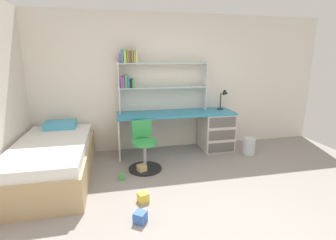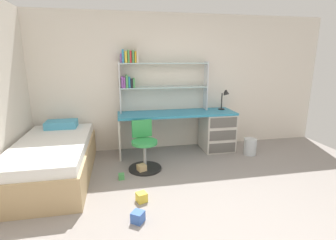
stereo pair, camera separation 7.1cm
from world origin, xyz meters
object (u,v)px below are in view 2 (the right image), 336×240
(waste_bin, at_px, (250,147))
(desk, at_px, (207,128))
(swivel_chair, at_px, (144,151))
(toy_block_green_4, at_px, (121,176))
(toy_block_blue_3, at_px, (138,217))
(bed_platform, at_px, (53,159))
(toy_block_yellow_1, at_px, (142,197))
(bookshelf_hutch, at_px, (150,75))
(desk_lamp, at_px, (226,97))
(toy_block_natural_0, at_px, (142,169))

(waste_bin, bearing_deg, desk, 150.43)
(swivel_chair, height_order, toy_block_green_4, swivel_chair)
(toy_block_blue_3, distance_m, toy_block_green_4, 1.05)
(waste_bin, bearing_deg, bed_platform, -175.16)
(toy_block_yellow_1, height_order, toy_block_blue_3, toy_block_blue_3)
(toy_block_green_4, bearing_deg, bookshelf_hutch, 62.37)
(bookshelf_hutch, bearing_deg, bed_platform, -150.88)
(bookshelf_hutch, distance_m, toy_block_green_4, 1.87)
(desk_lamp, distance_m, swivel_chair, 1.91)
(desk_lamp, relative_size, toy_block_blue_3, 3.17)
(toy_block_natural_0, bearing_deg, bed_platform, 176.32)
(bed_platform, height_order, toy_block_green_4, bed_platform)
(swivel_chair, distance_m, toy_block_natural_0, 0.28)
(swivel_chair, bearing_deg, waste_bin, 6.72)
(bed_platform, xyz_separation_m, toy_block_natural_0, (1.27, -0.08, -0.22))
(bed_platform, bearing_deg, desk_lamp, 14.02)
(swivel_chair, height_order, bed_platform, swivel_chair)
(toy_block_blue_3, bearing_deg, toy_block_green_4, 98.62)
(toy_block_yellow_1, relative_size, toy_block_green_4, 1.41)
(toy_block_natural_0, relative_size, toy_block_yellow_1, 1.05)
(desk_lamp, xyz_separation_m, toy_block_natural_0, (-1.69, -0.82, -0.95))
(toy_block_blue_3, xyz_separation_m, toy_block_green_4, (-0.16, 1.03, -0.02))
(swivel_chair, relative_size, waste_bin, 2.57)
(desk, distance_m, waste_bin, 0.85)
(bookshelf_hutch, relative_size, toy_block_natural_0, 13.24)
(desk, height_order, bed_platform, desk)
(desk, bearing_deg, desk_lamp, 9.62)
(waste_bin, bearing_deg, swivel_chair, -173.28)
(toy_block_natural_0, bearing_deg, desk, 30.03)
(toy_block_natural_0, bearing_deg, toy_block_blue_3, -97.36)
(bed_platform, bearing_deg, swivel_chair, 2.06)
(toy_block_natural_0, bearing_deg, swivel_chair, 65.62)
(bed_platform, height_order, toy_block_natural_0, bed_platform)
(desk, xyz_separation_m, toy_block_natural_0, (-1.31, -0.76, -0.36))
(bookshelf_hutch, bearing_deg, waste_bin, -18.47)
(bookshelf_hutch, bearing_deg, toy_block_yellow_1, -101.22)
(swivel_chair, distance_m, toy_block_green_4, 0.54)
(toy_block_green_4, bearing_deg, toy_block_yellow_1, -70.07)
(toy_block_blue_3, bearing_deg, bookshelf_hutch, 78.79)
(toy_block_natural_0, bearing_deg, desk_lamp, 25.92)
(desk, distance_m, desk_lamp, 0.70)
(swivel_chair, distance_m, toy_block_blue_3, 1.37)
(toy_block_natural_0, bearing_deg, waste_bin, 10.15)
(desk_lamp, bearing_deg, waste_bin, -55.30)
(waste_bin, relative_size, toy_block_natural_0, 2.43)
(waste_bin, distance_m, toy_block_green_4, 2.39)
(swivel_chair, xyz_separation_m, waste_bin, (1.95, 0.23, -0.15))
(desk, height_order, toy_block_natural_0, desk)
(desk_lamp, bearing_deg, swivel_chair, -157.02)
(waste_bin, bearing_deg, desk_lamp, 124.70)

